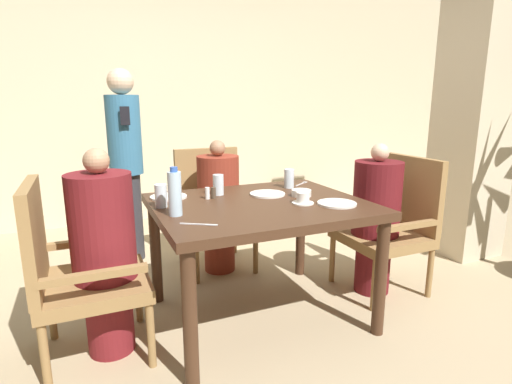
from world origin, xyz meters
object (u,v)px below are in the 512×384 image
object	(u,v)px
chair_left_side	(74,269)
plate_main_right	(169,197)
teacup_with_saucer	(303,199)
water_bottle	(175,193)
diner_in_far_chair	(219,205)
standing_host	(126,161)
plate_main_left	(267,194)
plate_dessert_center	(337,203)
glass_tall_far	(218,185)
glass_tall_mid	(289,179)
diner_in_right_chair	(376,218)
bowl_small	(301,193)
diner_in_left_chair	(104,252)
chair_right_side	(392,222)
glass_tall_near	(161,196)
chair_far_side	(213,206)

from	to	relation	value
chair_left_side	plate_main_right	bearing A→B (deg)	30.11
teacup_with_saucer	water_bottle	size ratio (longest dim) A/B	0.50
diner_in_far_chair	standing_host	xyz separation A→B (m)	(-0.61, 0.52, 0.32)
plate_main_right	teacup_with_saucer	size ratio (longest dim) A/B	1.75
plate_main_left	plate_dessert_center	bearing A→B (deg)	-55.47
plate_main_left	glass_tall_far	distance (m)	0.32
plate_main_right	glass_tall_mid	world-z (taller)	glass_tall_mid
diner_in_right_chair	water_bottle	distance (m)	1.43
diner_in_right_chair	bowl_small	bearing A→B (deg)	176.66
chair_left_side	standing_host	bearing A→B (deg)	72.47
diner_in_far_chair	diner_in_right_chair	xyz separation A→B (m)	(0.87, -0.78, 0.01)
glass_tall_mid	chair_left_side	bearing A→B (deg)	-168.30
plate_main_right	diner_in_left_chair	bearing A→B (deg)	-141.45
diner_in_left_chair	chair_right_side	bearing A→B (deg)	0.00
chair_right_side	glass_tall_near	size ratio (longest dim) A/B	7.24
glass_tall_near	glass_tall_far	distance (m)	0.42
chair_far_side	diner_in_far_chair	bearing A→B (deg)	-90.00
diner_in_left_chair	chair_right_side	xyz separation A→B (m)	(1.90, 0.00, -0.07)
plate_dessert_center	teacup_with_saucer	world-z (taller)	teacup_with_saucer
standing_host	glass_tall_near	size ratio (longest dim) A/B	12.08
water_bottle	bowl_small	bearing A→B (deg)	8.29
plate_dessert_center	teacup_with_saucer	distance (m)	0.20
diner_in_right_chair	plate_dessert_center	xyz separation A→B (m)	(-0.49, -0.23, 0.21)
chair_right_side	plate_main_left	world-z (taller)	chair_right_side
bowl_small	glass_tall_far	xyz separation A→B (m)	(-0.46, 0.24, 0.04)
diner_in_left_chair	chair_left_side	bearing A→B (deg)	180.00
plate_main_right	diner_in_far_chair	bearing A→B (deg)	44.11
glass_tall_mid	diner_in_right_chair	bearing A→B (deg)	-28.43
plate_main_left	teacup_with_saucer	xyz separation A→B (m)	(0.09, -0.29, 0.02)
chair_far_side	glass_tall_mid	size ratio (longest dim) A/B	7.24
plate_main_right	teacup_with_saucer	world-z (taller)	teacup_with_saucer
plate_main_left	glass_tall_far	world-z (taller)	glass_tall_far
plate_main_left	teacup_with_saucer	bearing A→B (deg)	-72.05
plate_dessert_center	bowl_small	world-z (taller)	bowl_small
chair_left_side	chair_far_side	size ratio (longest dim) A/B	1.00
chair_left_side	glass_tall_far	xyz separation A→B (m)	(0.86, 0.28, 0.31)
standing_host	plate_dessert_center	size ratio (longest dim) A/B	7.02
diner_in_left_chair	standing_host	size ratio (longest dim) A/B	0.70
chair_left_side	bowl_small	xyz separation A→B (m)	(1.33, 0.03, 0.27)
diner_in_far_chair	water_bottle	xyz separation A→B (m)	(-0.51, -0.86, 0.32)
plate_main_right	chair_far_side	bearing A→B (deg)	52.24
chair_far_side	glass_tall_far	xyz separation A→B (m)	(-0.16, -0.65, 0.31)
plate_dessert_center	glass_tall_far	world-z (taller)	glass_tall_far
chair_left_side	plate_main_right	size ratio (longest dim) A/B	4.21
diner_in_far_chair	bowl_small	size ratio (longest dim) A/B	8.42
teacup_with_saucer	plate_dessert_center	bearing A→B (deg)	-29.49
diner_in_far_chair	glass_tall_near	xyz separation A→B (m)	(-0.55, -0.67, 0.27)
plate_dessert_center	glass_tall_far	xyz separation A→B (m)	(-0.55, 0.51, 0.06)
plate_main_left	bowl_small	distance (m)	0.21
diner_in_left_chair	chair_far_side	size ratio (longest dim) A/B	1.16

